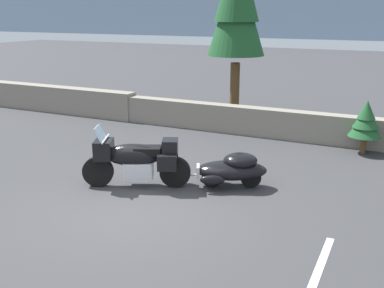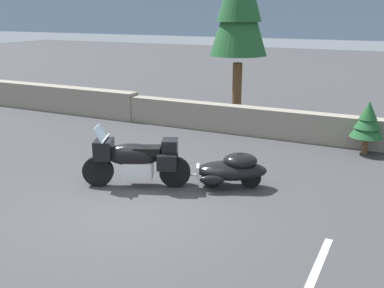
{
  "view_description": "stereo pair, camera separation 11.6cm",
  "coord_description": "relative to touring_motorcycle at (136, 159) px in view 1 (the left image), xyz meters",
  "views": [
    {
      "loc": [
        4.42,
        -6.83,
        3.63
      ],
      "look_at": [
        0.33,
        1.73,
        0.85
      ],
      "focal_mm": 42.57,
      "sensor_mm": 36.0,
      "label": 1
    },
    {
      "loc": [
        4.52,
        -6.78,
        3.63
      ],
      "look_at": [
        0.33,
        1.73,
        0.85
      ],
      "focal_mm": 42.57,
      "sensor_mm": 36.0,
      "label": 2
    }
  ],
  "objects": [
    {
      "name": "ground_plane",
      "position": [
        0.59,
        -0.91,
        -0.62
      ],
      "size": [
        80.0,
        80.0,
        0.0
      ],
      "primitive_type": "plane",
      "color": "#38383A"
    },
    {
      "name": "pine_sapling_near",
      "position": [
        4.13,
        4.63,
        0.26
      ],
      "size": [
        0.85,
        0.85,
        1.42
      ],
      "color": "brown",
      "rests_on": "ground"
    },
    {
      "name": "touring_motorcycle",
      "position": [
        0.0,
        0.0,
        0.0
      ],
      "size": [
        2.16,
        1.3,
        1.33
      ],
      "color": "black",
      "rests_on": "ground"
    },
    {
      "name": "stone_guard_wall",
      "position": [
        0.66,
        5.16,
        -0.16
      ],
      "size": [
        24.0,
        0.58,
        0.96
      ],
      "color": "gray",
      "rests_on": "ground"
    },
    {
      "name": "car_shaped_trailer",
      "position": [
        1.86,
        0.84,
        -0.21
      ],
      "size": [
        2.15,
        1.25,
        0.76
      ],
      "color": "black",
      "rests_on": "ground"
    }
  ]
}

